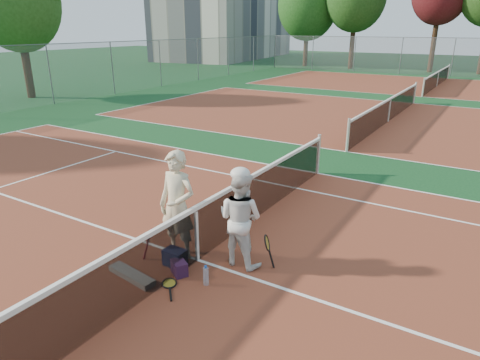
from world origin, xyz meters
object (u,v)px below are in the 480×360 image
(water_bottle, at_px, (206,276))
(sports_bag_purple, at_px, (179,268))
(racket_black_held, at_px, (267,252))
(sports_bag_navy, at_px, (175,257))
(net_main, at_px, (197,234))
(racket_spare, at_px, (169,283))
(player_a, at_px, (177,206))
(racket_red, at_px, (150,245))
(player_b, at_px, (240,219))

(water_bottle, bearing_deg, sports_bag_purple, 178.47)
(racket_black_held, xyz_separation_m, sports_bag_purple, (-1.11, -0.94, -0.17))
(sports_bag_navy, bearing_deg, net_main, 55.39)
(racket_black_held, height_order, sports_bag_purple, racket_black_held)
(racket_spare, relative_size, water_bottle, 2.00)
(racket_black_held, bearing_deg, player_a, -2.24)
(racket_red, bearing_deg, net_main, 1.26)
(net_main, xyz_separation_m, racket_black_held, (1.13, 0.43, -0.22))
(player_a, relative_size, water_bottle, 6.41)
(player_a, distance_m, racket_red, 0.83)
(player_a, xyz_separation_m, player_b, (1.02, 0.38, -0.13))
(player_a, distance_m, player_b, 1.09)
(net_main, height_order, sports_bag_navy, net_main)
(racket_spare, distance_m, water_bottle, 0.60)
(racket_black_held, bearing_deg, sports_bag_purple, 20.30)
(racket_red, distance_m, water_bottle, 1.28)
(net_main, xyz_separation_m, racket_red, (-0.70, -0.40, -0.22))
(sports_bag_navy, bearing_deg, racket_black_held, 29.17)
(player_a, height_order, sports_bag_navy, player_a)
(player_b, distance_m, water_bottle, 1.10)
(sports_bag_purple, bearing_deg, water_bottle, -1.53)
(racket_spare, xyz_separation_m, water_bottle, (0.50, 0.30, 0.14))
(player_b, relative_size, racket_black_held, 2.82)
(water_bottle, bearing_deg, player_a, 152.24)
(net_main, distance_m, racket_spare, 0.96)
(net_main, distance_m, player_a, 0.57)
(sports_bag_navy, relative_size, water_bottle, 1.22)
(racket_black_held, height_order, sports_bag_navy, racket_black_held)
(racket_spare, bearing_deg, player_b, -71.83)
(net_main, bearing_deg, racket_red, -150.19)
(player_b, height_order, water_bottle, player_b)
(sports_bag_navy, bearing_deg, racket_spare, -60.00)
(net_main, xyz_separation_m, player_b, (0.67, 0.33, 0.32))
(player_a, relative_size, player_b, 1.16)
(racket_spare, relative_size, sports_bag_purple, 2.03)
(racket_spare, bearing_deg, net_main, -39.79)
(player_a, relative_size, racket_red, 3.29)
(player_a, xyz_separation_m, racket_spare, (0.41, -0.78, -0.95))
(racket_spare, height_order, sports_bag_navy, sports_bag_navy)
(racket_spare, relative_size, sports_bag_navy, 1.64)
(player_b, height_order, racket_black_held, player_b)
(player_a, xyz_separation_m, sports_bag_navy, (0.12, -0.28, -0.82))
(player_b, bearing_deg, racket_red, 30.47)
(player_a, relative_size, sports_bag_navy, 5.24)
(player_a, bearing_deg, player_b, 18.89)
(player_a, distance_m, racket_spare, 1.29)
(racket_red, bearing_deg, player_a, 16.74)
(racket_red, relative_size, racket_spare, 0.97)
(racket_red, relative_size, sports_bag_purple, 1.98)
(sports_bag_navy, bearing_deg, racket_red, -171.03)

